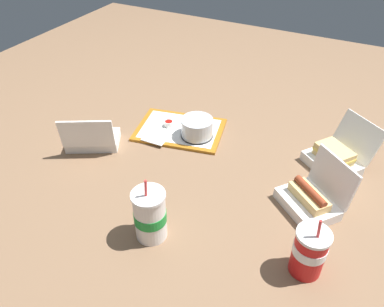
{
  "coord_description": "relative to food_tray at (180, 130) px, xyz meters",
  "views": [
    {
      "loc": [
        0.47,
        -1.0,
        0.93
      ],
      "look_at": [
        -0.05,
        0.01,
        0.05
      ],
      "focal_mm": 35.0,
      "sensor_mm": 36.0,
      "label": 1
    }
  ],
  "objects": [
    {
      "name": "soda_cup_back",
      "position": [
        0.66,
        -0.46,
        0.08
      ],
      "size": [
        0.1,
        0.1,
        0.22
      ],
      "color": "red",
      "rests_on": "ground_plane"
    },
    {
      "name": "napkin_stack",
      "position": [
        -0.06,
        -0.1,
        0.01
      ],
      "size": [
        0.1,
        0.1,
        0.0
      ],
      "primitive_type": "cube",
      "rotation": [
        0.0,
        0.0,
        0.02
      ],
      "color": "white",
      "rests_on": "food_tray"
    },
    {
      "name": "clamshell_sandwich_corner",
      "position": [
        0.64,
        0.05,
        0.04
      ],
      "size": [
        0.27,
        0.28,
        0.18
      ],
      "color": "white",
      "rests_on": "ground_plane"
    },
    {
      "name": "soda_cup_front",
      "position": [
        0.19,
        -0.55,
        0.08
      ],
      "size": [
        0.1,
        0.1,
        0.24
      ],
      "color": "white",
      "rests_on": "ground_plane"
    },
    {
      "name": "clamshell_hotdog_center",
      "position": [
        -0.27,
        -0.26,
        0.03
      ],
      "size": [
        0.25,
        0.23,
        0.17
      ],
      "color": "white",
      "rests_on": "ground_plane"
    },
    {
      "name": "ground_plane",
      "position": [
        0.2,
        -0.18,
        -0.01
      ],
      "size": [
        3.2,
        3.2,
        0.0
      ],
      "primitive_type": "plane",
      "color": "brown"
    },
    {
      "name": "ketchup_cup",
      "position": [
        -0.05,
        -0.01,
        0.02
      ],
      "size": [
        0.04,
        0.04,
        0.02
      ],
      "color": "white",
      "rests_on": "food_tray"
    },
    {
      "name": "cake_container",
      "position": [
        0.09,
        -0.02,
        0.05
      ],
      "size": [
        0.14,
        0.14,
        0.08
      ],
      "color": "black",
      "rests_on": "food_tray"
    },
    {
      "name": "food_tray",
      "position": [
        0.0,
        0.0,
        0.0
      ],
      "size": [
        0.42,
        0.33,
        0.01
      ],
      "color": "#A56619",
      "rests_on": "ground_plane"
    },
    {
      "name": "clamshell_hotdog_right",
      "position": [
        0.61,
        -0.21,
        0.04
      ],
      "size": [
        0.25,
        0.25,
        0.18
      ],
      "color": "white",
      "rests_on": "ground_plane"
    },
    {
      "name": "plastic_fork",
      "position": [
        -0.08,
        0.03,
        0.01
      ],
      "size": [
        0.11,
        0.04,
        0.0
      ],
      "primitive_type": "cube",
      "rotation": [
        0.0,
        0.0,
        0.3
      ],
      "color": "white",
      "rests_on": "food_tray"
    }
  ]
}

